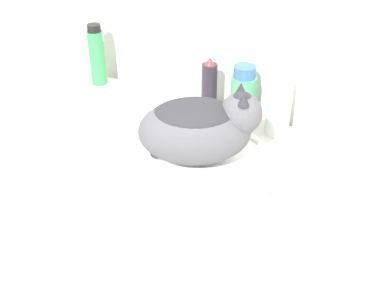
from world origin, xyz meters
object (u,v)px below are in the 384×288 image
(hairspray_can_black, at_px, (209,88))
(mouthwash_bottle, at_px, (243,97))
(shampoo_bottle_tall, at_px, (97,56))
(faucet, at_px, (143,116))
(cat, at_px, (200,126))
(lotion_bottle_white, at_px, (279,101))

(hairspray_can_black, xyz_separation_m, mouthwash_bottle, (0.11, -0.00, 0.00))
(shampoo_bottle_tall, bearing_deg, hairspray_can_black, 0.00)
(hairspray_can_black, bearing_deg, faucet, -114.35)
(cat, height_order, hairspray_can_black, cat)
(faucet, distance_m, hairspray_can_black, 0.23)
(faucet, height_order, mouthwash_bottle, mouthwash_bottle)
(faucet, distance_m, lotion_bottle_white, 0.38)
(mouthwash_bottle, bearing_deg, faucet, -134.51)
(hairspray_can_black, relative_size, mouthwash_bottle, 1.02)
(shampoo_bottle_tall, xyz_separation_m, mouthwash_bottle, (0.54, 0.00, -0.01))
(faucet, relative_size, mouthwash_bottle, 0.69)
(lotion_bottle_white, bearing_deg, hairspray_can_black, 180.00)
(cat, height_order, mouthwash_bottle, cat)
(cat, bearing_deg, mouthwash_bottle, 62.98)
(cat, relative_size, shampoo_bottle_tall, 1.57)
(lotion_bottle_white, distance_m, hairspray_can_black, 0.22)
(cat, xyz_separation_m, mouthwash_bottle, (-0.03, 0.30, -0.06))
(cat, distance_m, shampoo_bottle_tall, 0.64)
(lotion_bottle_white, relative_size, hairspray_can_black, 1.10)
(hairspray_can_black, bearing_deg, mouthwash_bottle, -0.00)
(hairspray_can_black, distance_m, mouthwash_bottle, 0.11)
(faucet, distance_m, shampoo_bottle_tall, 0.39)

